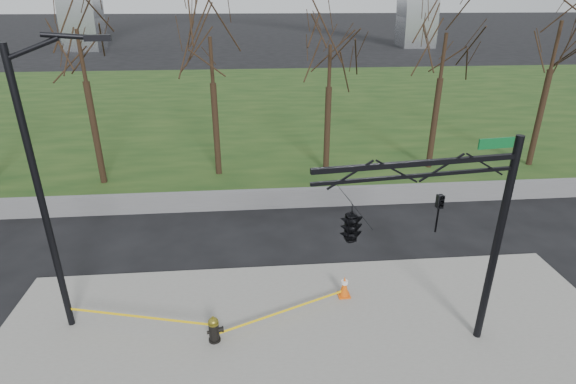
{
  "coord_description": "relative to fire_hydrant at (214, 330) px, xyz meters",
  "views": [
    {
      "loc": [
        -1.54,
        -10.44,
        8.96
      ],
      "look_at": [
        -0.44,
        2.0,
        3.43
      ],
      "focal_mm": 27.75,
      "sensor_mm": 36.0,
      "label": 1
    }
  ],
  "objects": [
    {
      "name": "ground",
      "position": [
        2.72,
        0.58,
        -0.48
      ],
      "size": [
        500.0,
        500.0,
        0.0
      ],
      "primitive_type": "plane",
      "color": "black",
      "rests_on": "ground"
    },
    {
      "name": "sidewalk",
      "position": [
        2.72,
        0.58,
        -0.43
      ],
      "size": [
        18.0,
        6.0,
        0.1
      ],
      "primitive_type": "cube",
      "color": "gray",
      "rests_on": "ground"
    },
    {
      "name": "grass_strip",
      "position": [
        2.72,
        30.58,
        -0.45
      ],
      "size": [
        120.0,
        40.0,
        0.06
      ],
      "primitive_type": "cube",
      "color": "#183613",
      "rests_on": "ground"
    },
    {
      "name": "guardrail",
      "position": [
        2.72,
        8.58,
        -0.03
      ],
      "size": [
        60.0,
        0.3,
        0.9
      ],
      "primitive_type": "cube",
      "color": "#59595B",
      "rests_on": "ground"
    },
    {
      "name": "tree_row",
      "position": [
        -0.59,
        12.58,
        3.7
      ],
      "size": [
        39.39,
        4.0,
        8.35
      ],
      "color": "black",
      "rests_on": "ground"
    },
    {
      "name": "fire_hydrant",
      "position": [
        0.0,
        0.0,
        0.0
      ],
      "size": [
        0.52,
        0.34,
        0.83
      ],
      "rotation": [
        0.0,
        0.0,
        0.17
      ],
      "color": "black",
      "rests_on": "sidewalk"
    },
    {
      "name": "traffic_cone",
      "position": [
        4.01,
        1.68,
        -0.01
      ],
      "size": [
        0.4,
        0.4,
        0.74
      ],
      "rotation": [
        0.0,
        0.0,
        0.04
      ],
      "color": "#E3560B",
      "rests_on": "sidewalk"
    },
    {
      "name": "street_light",
      "position": [
        -4.03,
        1.12,
        4.21
      ],
      "size": [
        2.37,
        0.63,
        8.21
      ],
      "rotation": [
        0.0,
        0.0,
        0.19
      ],
      "color": "black",
      "rests_on": "ground"
    },
    {
      "name": "traffic_signal_mast",
      "position": [
        4.2,
        -0.84,
        3.67
      ],
      "size": [
        5.07,
        2.53,
        6.0
      ],
      "rotation": [
        0.0,
        0.0,
        0.12
      ],
      "color": "black",
      "rests_on": "ground"
    },
    {
      "name": "caution_tape",
      "position": [
        -0.07,
        0.69,
        -0.01
      ],
      "size": [
        8.27,
        1.69,
        0.43
      ],
      "color": "yellow",
      "rests_on": "ground"
    }
  ]
}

